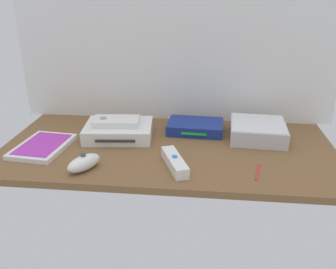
% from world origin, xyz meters
% --- Properties ---
extents(ground_plane, '(1.00, 0.48, 0.02)m').
position_xyz_m(ground_plane, '(0.00, 0.00, -0.01)').
color(ground_plane, brown).
rests_on(ground_plane, ground).
extents(back_wall, '(1.10, 0.01, 0.64)m').
position_xyz_m(back_wall, '(0.00, 0.25, 0.32)').
color(back_wall, white).
rests_on(back_wall, ground).
extents(game_console, '(0.22, 0.18, 0.04)m').
position_xyz_m(game_console, '(-0.16, 0.06, 0.02)').
color(game_console, white).
rests_on(game_console, ground_plane).
extents(mini_computer, '(0.18, 0.18, 0.05)m').
position_xyz_m(mini_computer, '(0.28, 0.09, 0.03)').
color(mini_computer, silver).
rests_on(mini_computer, ground_plane).
extents(game_case, '(0.15, 0.20, 0.02)m').
position_xyz_m(game_case, '(-0.37, -0.05, 0.01)').
color(game_case, white).
rests_on(game_case, ground_plane).
extents(network_router, '(0.19, 0.13, 0.03)m').
position_xyz_m(network_router, '(0.08, 0.13, 0.02)').
color(network_router, navy).
rests_on(network_router, ground_plane).
extents(remote_wand, '(0.09, 0.15, 0.03)m').
position_xyz_m(remote_wand, '(0.03, -0.13, 0.02)').
color(remote_wand, white).
rests_on(remote_wand, ground_plane).
extents(remote_nunchuk, '(0.09, 0.11, 0.05)m').
position_xyz_m(remote_nunchuk, '(-0.21, -0.17, 0.02)').
color(remote_nunchuk, white).
rests_on(remote_nunchuk, ground_plane).
extents(remote_classic_pad, '(0.15, 0.09, 0.02)m').
position_xyz_m(remote_classic_pad, '(-0.17, 0.05, 0.05)').
color(remote_classic_pad, white).
rests_on(remote_classic_pad, game_console).
extents(stylus_pen, '(0.03, 0.09, 0.01)m').
position_xyz_m(stylus_pen, '(0.25, -0.13, 0.00)').
color(stylus_pen, red).
rests_on(stylus_pen, ground_plane).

